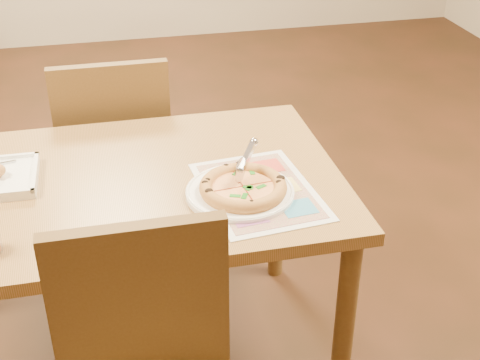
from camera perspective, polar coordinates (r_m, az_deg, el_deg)
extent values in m
plane|color=#35190E|center=(2.45, -8.48, -14.82)|extent=(7.00, 7.00, 0.00)
cube|color=#9B6B3E|center=(2.02, -9.96, -0.62)|extent=(1.30, 0.85, 0.04)
cylinder|color=brown|center=(2.05, 8.86, -12.57)|extent=(0.06, 0.06, 0.68)
cylinder|color=brown|center=(2.59, 3.20, -1.91)|extent=(0.06, 0.06, 0.68)
cube|color=brown|center=(1.61, -8.51, -10.51)|extent=(0.42, 0.04, 0.45)
cube|color=brown|center=(2.75, -10.59, 2.23)|extent=(0.42, 0.42, 0.04)
cube|color=brown|center=(2.48, -10.79, 4.80)|extent=(0.42, 0.04, 0.45)
cylinder|color=white|center=(1.91, 0.00, -1.08)|extent=(0.37, 0.37, 0.02)
cylinder|color=#C98F44|center=(1.89, 0.27, -0.83)|extent=(0.24, 0.24, 0.01)
cylinder|color=#F5C985|center=(1.89, 0.27, -0.62)|extent=(0.20, 0.20, 0.01)
torus|color=#C98F44|center=(1.89, 0.27, -0.59)|extent=(0.25, 0.25, 0.04)
cylinder|color=silver|center=(1.89, 0.04, 0.83)|extent=(0.05, 0.06, 0.08)
cube|color=silver|center=(1.93, 0.63, 2.06)|extent=(0.08, 0.10, 0.06)
cube|color=silver|center=(1.93, 1.61, -0.92)|extent=(0.35, 0.46, 0.00)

